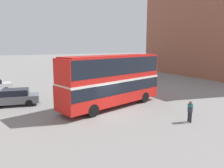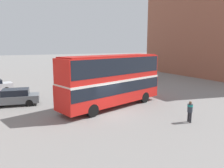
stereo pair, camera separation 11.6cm
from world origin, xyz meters
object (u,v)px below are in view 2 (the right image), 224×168
at_px(pedestrian_foreground, 190,109).
at_px(parked_car_side_street, 14,97).
at_px(double_decker_bus, 112,78).
at_px(parked_car_kerb_far, 141,74).

xyz_separation_m(pedestrian_foreground, parked_car_side_street, (-11.09, 11.10, -0.20)).
bearing_deg(double_decker_bus, parked_car_side_street, 134.64).
relative_size(parked_car_kerb_far, parked_car_side_street, 0.91).
relative_size(pedestrian_foreground, parked_car_side_street, 0.33).
xyz_separation_m(pedestrian_foreground, parked_car_kerb_far, (9.32, 19.39, -0.23)).
bearing_deg(pedestrian_foreground, parked_car_kerb_far, -104.82).
relative_size(pedestrian_foreground, parked_car_kerb_far, 0.37).
distance_m(double_decker_bus, parked_car_side_street, 9.46).
bearing_deg(pedestrian_foreground, parked_car_side_street, -34.18).
bearing_deg(parked_car_side_street, pedestrian_foreground, 146.70).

